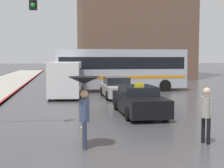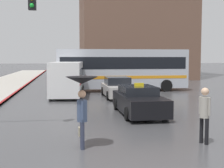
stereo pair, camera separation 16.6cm
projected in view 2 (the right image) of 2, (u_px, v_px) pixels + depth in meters
name	position (u px, v px, depth m)	size (l,w,h in m)	color
ground_plane	(139.00, 162.00, 8.15)	(300.00, 300.00, 0.00)	#424244
taxi	(139.00, 101.00, 15.03)	(1.91, 4.65, 1.52)	black
sedan_red	(118.00, 88.00, 21.50)	(1.91, 4.32, 1.39)	#B7B2AD
ambulance_van	(67.00, 77.00, 21.86)	(2.55, 5.49, 2.42)	white
city_bus	(122.00, 68.00, 25.78)	(10.64, 2.74, 3.40)	#B2B7C1
pedestrian_with_umbrella	(82.00, 92.00, 9.21)	(0.96, 0.96, 2.16)	#2D3347
pedestrian_man	(205.00, 111.00, 9.79)	(0.39, 0.45, 1.79)	black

